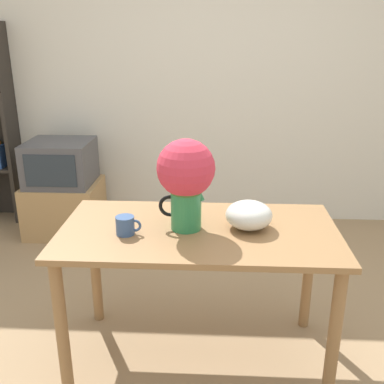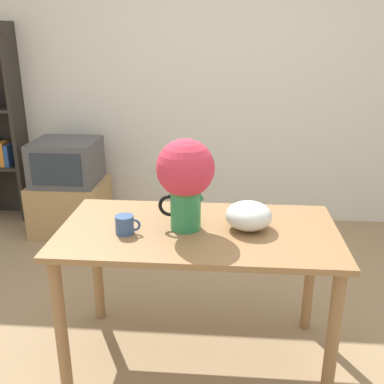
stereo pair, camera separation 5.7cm
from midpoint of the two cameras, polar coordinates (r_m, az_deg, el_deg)
name	(u,v)px [view 1 (the left image)]	position (r m, az deg, el deg)	size (l,w,h in m)	color
ground_plane	(211,362)	(2.61, 1.75, -20.83)	(12.00, 12.00, 0.00)	#9E7F5B
wall_back	(216,79)	(4.08, 2.68, 14.09)	(8.00, 0.05, 2.60)	silver
table	(198,249)	(2.30, 0.07, -7.27)	(1.39, 0.73, 0.77)	olive
flower_vase	(185,176)	(2.15, -1.61, 1.99)	(0.28, 0.28, 0.45)	#2D844C
coffee_mug	(125,225)	(2.20, -9.21, -4.21)	(0.12, 0.09, 0.09)	#385689
white_bowl	(248,215)	(2.24, 6.45, -2.93)	(0.23, 0.23, 0.14)	silver
tv_stand	(65,207)	(4.15, -16.25, -1.88)	(0.62, 0.54, 0.45)	tan
tv_set	(60,163)	(4.02, -16.81, 3.59)	(0.54, 0.50, 0.37)	#4C4C51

